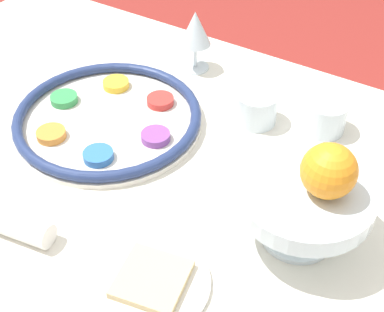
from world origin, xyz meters
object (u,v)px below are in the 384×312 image
at_px(fruit_stand, 303,199).
at_px(bread_plate, 152,282).
at_px(wine_glass, 195,30).
at_px(cup_near, 256,108).
at_px(orange_fruit, 329,170).
at_px(cup_mid, 325,116).
at_px(seder_plate, 108,118).
at_px(napkin_roll, 9,223).

distance_m(fruit_stand, bread_plate, 0.24).
relative_size(wine_glass, cup_near, 1.68).
height_order(bread_plate, cup_near, cup_near).
xyz_separation_m(fruit_stand, orange_fruit, (0.02, 0.01, 0.06)).
bearing_deg(wine_glass, cup_mid, -9.62).
relative_size(seder_plate, cup_near, 4.49).
relative_size(seder_plate, bread_plate, 2.16).
xyz_separation_m(napkin_roll, cup_near, (0.19, 0.44, 0.01)).
xyz_separation_m(wine_glass, fruit_stand, (0.38, -0.32, -0.01)).
bearing_deg(orange_fruit, seder_plate, 172.71).
height_order(wine_glass, napkin_roll, wine_glass).
relative_size(orange_fruit, cup_mid, 0.98).
bearing_deg(cup_mid, bread_plate, -98.97).
distance_m(seder_plate, bread_plate, 0.38).
height_order(seder_plate, wine_glass, wine_glass).
bearing_deg(napkin_roll, orange_fruit, 30.15).
relative_size(bread_plate, cup_mid, 2.08).
distance_m(wine_glass, fruit_stand, 0.49).
xyz_separation_m(fruit_stand, bread_plate, (-0.13, -0.19, -0.07)).
height_order(seder_plate, napkin_roll, napkin_roll).
distance_m(seder_plate, orange_fruit, 0.46).
relative_size(orange_fruit, cup_near, 0.98).
height_order(fruit_stand, cup_mid, fruit_stand).
bearing_deg(bread_plate, wine_glass, 115.62).
height_order(orange_fruit, bread_plate, orange_fruit).
bearing_deg(fruit_stand, napkin_roll, -149.11).
distance_m(seder_plate, cup_mid, 0.40).
bearing_deg(cup_near, bread_plate, -83.35).
bearing_deg(cup_near, napkin_roll, -113.35).
height_order(fruit_stand, cup_near, fruit_stand).
xyz_separation_m(orange_fruit, cup_mid, (-0.09, 0.26, -0.11)).
relative_size(seder_plate, wine_glass, 2.67).
xyz_separation_m(seder_plate, fruit_stand, (0.41, -0.06, 0.07)).
xyz_separation_m(seder_plate, napkin_roll, (0.04, -0.29, 0.00)).
bearing_deg(fruit_stand, wine_glass, 139.89).
height_order(orange_fruit, napkin_roll, orange_fruit).
bearing_deg(cup_mid, cup_near, -159.71).
height_order(wine_glass, orange_fruit, orange_fruit).
distance_m(fruit_stand, orange_fruit, 0.07).
distance_m(seder_plate, napkin_roll, 0.29).
relative_size(orange_fruit, napkin_roll, 0.52).
relative_size(seder_plate, napkin_roll, 2.36).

